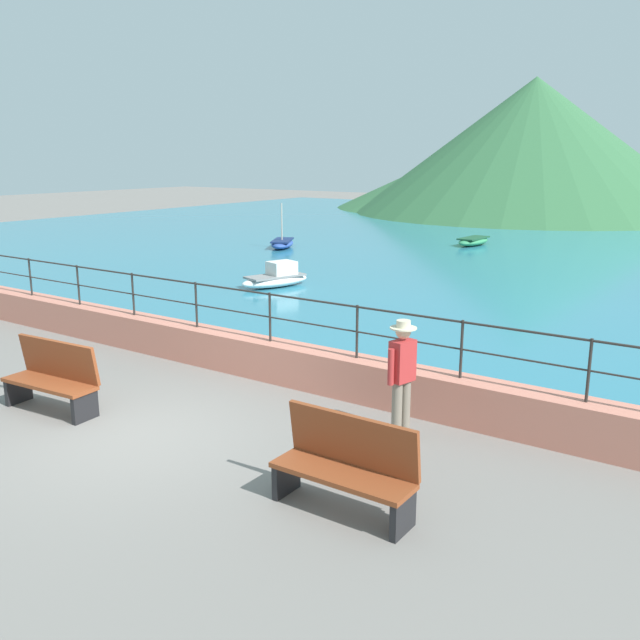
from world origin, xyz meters
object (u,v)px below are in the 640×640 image
Objects in this scene: bench_far at (346,464)px; boat_0 at (276,278)px; boat_2 at (473,241)px; person_walking at (402,373)px; bench_main at (53,376)px; boat_1 at (282,243)px.

bench_far is 13.55m from boat_0.
boat_0 is 1.05× the size of boat_2.
bench_main is at bearing -157.15° from person_walking.
bench_main is at bearing -84.37° from boat_2.
bench_main is 19.49m from boat_1.
person_walking reaches higher than boat_2.
boat_0 is at bearing 108.76° from bench_main.
bench_main reaches higher than boat_2.
boat_2 is (6.55, 5.57, -0.01)m from boat_1.
boat_2 is at bearing 108.78° from bench_far.
bench_main reaches higher than boat_0.
boat_0 is (-8.53, 7.96, -0.65)m from person_walking.
boat_1 reaches higher than bench_far.
bench_main is at bearing -71.24° from boat_0.
boat_2 is (1.17, 12.84, -0.07)m from boat_0.
bench_far is at bearing -71.22° from boat_2.
bench_far is at bearing -78.34° from person_walking.
boat_2 is (-7.81, 22.98, -0.30)m from bench_far.
bench_far is 2.27m from person_walking.
boat_1 reaches higher than bench_main.
bench_far is (5.55, -0.03, 0.00)m from bench_main.
person_walking is 0.74× the size of boat_2.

